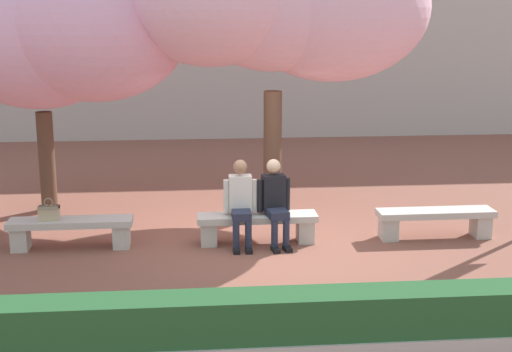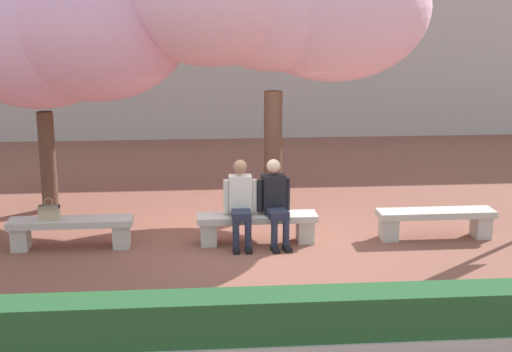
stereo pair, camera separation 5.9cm
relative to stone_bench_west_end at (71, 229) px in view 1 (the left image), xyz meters
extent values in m
plane|color=brown|center=(2.77, 0.00, -0.30)|extent=(100.00, 100.00, 0.00)
cube|color=#B7B2A8|center=(2.77, 11.07, 3.33)|extent=(28.00, 4.00, 7.27)
cube|color=#BCB7AD|center=(0.00, 0.00, 0.10)|extent=(1.82, 0.43, 0.10)
cube|color=#BCB7AD|center=(-0.74, 0.00, -0.13)|extent=(0.24, 0.34, 0.35)
cube|color=#BCB7AD|center=(0.74, 0.00, -0.13)|extent=(0.24, 0.34, 0.35)
cube|color=#BCB7AD|center=(2.77, 0.00, 0.10)|extent=(1.82, 0.43, 0.10)
cube|color=#BCB7AD|center=(2.04, 0.00, -0.13)|extent=(0.24, 0.34, 0.35)
cube|color=#BCB7AD|center=(3.51, 0.00, -0.13)|extent=(0.24, 0.34, 0.35)
cube|color=#BCB7AD|center=(5.55, 0.00, 0.10)|extent=(1.82, 0.43, 0.10)
cube|color=#BCB7AD|center=(4.81, 0.00, -0.13)|extent=(0.24, 0.34, 0.35)
cube|color=#BCB7AD|center=(6.29, 0.00, -0.13)|extent=(0.24, 0.34, 0.35)
cube|color=black|center=(2.43, -0.42, -0.27)|extent=(0.10, 0.22, 0.06)
cylinder|color=#23283D|center=(2.43, -0.36, -0.06)|extent=(0.10, 0.10, 0.42)
cube|color=black|center=(2.61, -0.42, -0.27)|extent=(0.10, 0.22, 0.06)
cylinder|color=#23283D|center=(2.61, -0.36, -0.06)|extent=(0.10, 0.10, 0.42)
cube|color=#23283D|center=(2.52, -0.18, 0.21)|extent=(0.28, 0.40, 0.12)
cube|color=silver|center=(2.52, 0.04, 0.48)|extent=(0.34, 0.22, 0.54)
sphere|color=#A37556|center=(2.52, 0.04, 0.88)|extent=(0.21, 0.21, 0.21)
cylinder|color=silver|center=(2.31, 0.02, 0.44)|extent=(0.09, 0.09, 0.50)
cylinder|color=silver|center=(2.73, 0.02, 0.44)|extent=(0.09, 0.09, 0.50)
cube|color=black|center=(3.00, -0.43, -0.27)|extent=(0.13, 0.23, 0.06)
cylinder|color=#23283D|center=(3.00, -0.37, -0.06)|extent=(0.10, 0.10, 0.42)
cube|color=black|center=(3.18, -0.40, -0.27)|extent=(0.13, 0.23, 0.06)
cylinder|color=#23283D|center=(3.17, -0.34, -0.06)|extent=(0.10, 0.10, 0.42)
cube|color=#23283D|center=(3.06, -0.18, 0.21)|extent=(0.34, 0.44, 0.12)
cube|color=black|center=(3.02, 0.04, 0.48)|extent=(0.37, 0.27, 0.54)
sphere|color=beige|center=(3.02, 0.04, 0.88)|extent=(0.21, 0.21, 0.21)
cylinder|color=black|center=(2.82, -0.01, 0.44)|extent=(0.09, 0.09, 0.50)
cylinder|color=black|center=(3.23, 0.05, 0.44)|extent=(0.09, 0.09, 0.50)
cube|color=tan|center=(-0.29, -0.03, 0.26)|extent=(0.30, 0.14, 0.22)
cube|color=gray|center=(-0.29, -0.03, 0.35)|extent=(0.30, 0.15, 0.04)
torus|color=#807259|center=(-0.29, -0.03, 0.42)|extent=(0.14, 0.02, 0.14)
cylinder|color=#513828|center=(3.19, 1.67, 0.76)|extent=(0.31, 0.31, 2.12)
ellipsoid|color=#EFB7D1|center=(3.19, 1.67, 3.19)|extent=(2.78, 2.40, 2.09)
ellipsoid|color=#EFB7D1|center=(2.17, 1.61, 3.31)|extent=(2.84, 3.11, 2.13)
ellipsoid|color=#EFB7D1|center=(4.22, 1.88, 3.20)|extent=(3.32, 2.88, 2.49)
cylinder|color=#513828|center=(-0.72, 2.17, 0.57)|extent=(0.28, 0.28, 1.75)
ellipsoid|color=#EAA8C6|center=(-0.72, 2.17, 2.63)|extent=(2.99, 2.83, 2.24)
ellipsoid|color=#EAA8C6|center=(0.25, 1.99, 2.80)|extent=(3.08, 3.17, 2.31)
cube|color=#BCB7AD|center=(2.77, -3.94, -0.12)|extent=(12.24, 0.50, 0.36)
cube|color=#235128|center=(2.77, -3.94, 0.28)|extent=(12.14, 0.44, 0.44)
camera|label=1|loc=(1.82, -10.30, 3.16)|focal=50.00mm
camera|label=2|loc=(1.88, -10.30, 3.16)|focal=50.00mm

